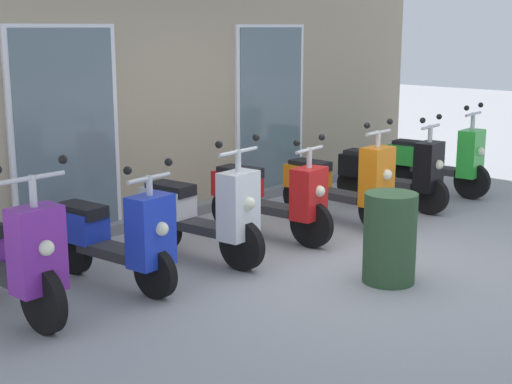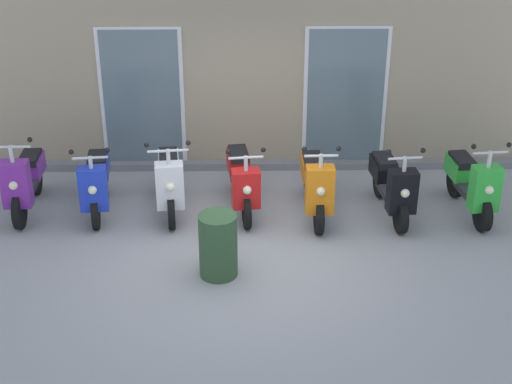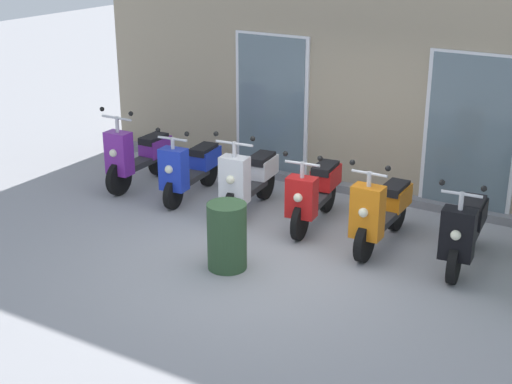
{
  "view_description": "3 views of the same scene",
  "coord_description": "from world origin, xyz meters",
  "px_view_note": "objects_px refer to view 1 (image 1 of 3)",
  "views": [
    {
      "loc": [
        -5.81,
        -4.14,
        2.27
      ],
      "look_at": [
        -0.73,
        0.7,
        0.71
      ],
      "focal_mm": 52.18,
      "sensor_mm": 36.0,
      "label": 1
    },
    {
      "loc": [
        0.03,
        -8.58,
        5.16
      ],
      "look_at": [
        0.16,
        0.5,
        0.6
      ],
      "focal_mm": 53.22,
      "sensor_mm": 36.0,
      "label": 2
    },
    {
      "loc": [
        4.22,
        -7.36,
        4.04
      ],
      "look_at": [
        -0.63,
        0.61,
        0.54
      ],
      "focal_mm": 52.43,
      "sensor_mm": 36.0,
      "label": 3
    }
  ],
  "objects_px": {
    "traffic_cone": "(470,166)",
    "trash_bin": "(390,238)",
    "scooter_blue": "(114,235)",
    "scooter_orange": "(341,184)",
    "scooter_purple": "(7,257)",
    "scooter_black": "(393,172)",
    "scooter_white": "(203,212)",
    "scooter_red": "(270,196)",
    "scooter_green": "(439,160)"
  },
  "relations": [
    {
      "from": "traffic_cone",
      "to": "trash_bin",
      "type": "bearing_deg",
      "value": -160.56
    },
    {
      "from": "scooter_blue",
      "to": "scooter_orange",
      "type": "bearing_deg",
      "value": -2.8
    },
    {
      "from": "scooter_purple",
      "to": "scooter_black",
      "type": "distance_m",
      "value": 5.19
    },
    {
      "from": "scooter_orange",
      "to": "scooter_blue",
      "type": "bearing_deg",
      "value": 177.2
    },
    {
      "from": "scooter_orange",
      "to": "scooter_white",
      "type": "bearing_deg",
      "value": 176.35
    },
    {
      "from": "traffic_cone",
      "to": "scooter_purple",
      "type": "bearing_deg",
      "value": 179.01
    },
    {
      "from": "scooter_red",
      "to": "trash_bin",
      "type": "bearing_deg",
      "value": -99.47
    },
    {
      "from": "scooter_green",
      "to": "scooter_purple",
      "type": "bearing_deg",
      "value": 178.61
    },
    {
      "from": "scooter_blue",
      "to": "scooter_green",
      "type": "bearing_deg",
      "value": -1.56
    },
    {
      "from": "scooter_black",
      "to": "scooter_green",
      "type": "height_order",
      "value": "scooter_green"
    },
    {
      "from": "scooter_white",
      "to": "scooter_orange",
      "type": "distance_m",
      "value": 2.07
    },
    {
      "from": "scooter_white",
      "to": "scooter_red",
      "type": "bearing_deg",
      "value": 2.15
    },
    {
      "from": "scooter_black",
      "to": "scooter_green",
      "type": "xyz_separation_m",
      "value": [
        1.13,
        0.01,
        0.01
      ]
    },
    {
      "from": "scooter_orange",
      "to": "scooter_black",
      "type": "distance_m",
      "value": 1.08
    },
    {
      "from": "scooter_orange",
      "to": "scooter_black",
      "type": "xyz_separation_m",
      "value": [
        1.08,
        -0.01,
        -0.01
      ]
    },
    {
      "from": "scooter_black",
      "to": "trash_bin",
      "type": "height_order",
      "value": "scooter_black"
    },
    {
      "from": "scooter_purple",
      "to": "traffic_cone",
      "type": "xyz_separation_m",
      "value": [
        7.29,
        -0.13,
        -0.24
      ]
    },
    {
      "from": "scooter_black",
      "to": "scooter_green",
      "type": "relative_size",
      "value": 1.01
    },
    {
      "from": "scooter_blue",
      "to": "traffic_cone",
      "type": "xyz_separation_m",
      "value": [
        6.28,
        -0.12,
        -0.21
      ]
    },
    {
      "from": "scooter_blue",
      "to": "scooter_orange",
      "type": "xyz_separation_m",
      "value": [
        3.11,
        -0.15,
        0.01
      ]
    },
    {
      "from": "scooter_orange",
      "to": "traffic_cone",
      "type": "height_order",
      "value": "scooter_orange"
    },
    {
      "from": "scooter_black",
      "to": "trash_bin",
      "type": "xyz_separation_m",
      "value": [
        -2.4,
        -1.55,
        -0.06
      ]
    },
    {
      "from": "scooter_purple",
      "to": "scooter_black",
      "type": "bearing_deg",
      "value": -1.83
    },
    {
      "from": "scooter_purple",
      "to": "scooter_black",
      "type": "relative_size",
      "value": 1.01
    },
    {
      "from": "scooter_red",
      "to": "scooter_green",
      "type": "height_order",
      "value": "scooter_green"
    },
    {
      "from": "scooter_black",
      "to": "scooter_green",
      "type": "bearing_deg",
      "value": 0.63
    },
    {
      "from": "scooter_white",
      "to": "scooter_green",
      "type": "relative_size",
      "value": 1.01
    },
    {
      "from": "scooter_orange",
      "to": "scooter_black",
      "type": "relative_size",
      "value": 1.04
    },
    {
      "from": "scooter_blue",
      "to": "trash_bin",
      "type": "distance_m",
      "value": 2.47
    },
    {
      "from": "scooter_red",
      "to": "scooter_blue",
      "type": "bearing_deg",
      "value": -179.5
    },
    {
      "from": "scooter_purple",
      "to": "trash_bin",
      "type": "relative_size",
      "value": 1.89
    },
    {
      "from": "scooter_purple",
      "to": "trash_bin",
      "type": "xyz_separation_m",
      "value": [
        2.79,
        -1.71,
        -0.08
      ]
    },
    {
      "from": "scooter_red",
      "to": "scooter_orange",
      "type": "xyz_separation_m",
      "value": [
        1.04,
        -0.17,
        -0.0
      ]
    },
    {
      "from": "scooter_purple",
      "to": "scooter_black",
      "type": "xyz_separation_m",
      "value": [
        5.19,
        -0.17,
        -0.03
      ]
    },
    {
      "from": "scooter_black",
      "to": "traffic_cone",
      "type": "relative_size",
      "value": 2.98
    },
    {
      "from": "trash_bin",
      "to": "scooter_orange",
      "type": "bearing_deg",
      "value": 49.55
    },
    {
      "from": "scooter_purple",
      "to": "traffic_cone",
      "type": "height_order",
      "value": "scooter_purple"
    },
    {
      "from": "scooter_orange",
      "to": "trash_bin",
      "type": "distance_m",
      "value": 2.04
    },
    {
      "from": "scooter_blue",
      "to": "scooter_black",
      "type": "relative_size",
      "value": 0.98
    },
    {
      "from": "scooter_blue",
      "to": "scooter_green",
      "type": "relative_size",
      "value": 0.99
    },
    {
      "from": "scooter_purple",
      "to": "scooter_green",
      "type": "relative_size",
      "value": 1.02
    },
    {
      "from": "traffic_cone",
      "to": "scooter_red",
      "type": "bearing_deg",
      "value": 178.17
    },
    {
      "from": "scooter_red",
      "to": "traffic_cone",
      "type": "distance_m",
      "value": 4.22
    },
    {
      "from": "scooter_purple",
      "to": "scooter_white",
      "type": "height_order",
      "value": "scooter_purple"
    },
    {
      "from": "scooter_black",
      "to": "trash_bin",
      "type": "relative_size",
      "value": 1.88
    },
    {
      "from": "scooter_blue",
      "to": "scooter_green",
      "type": "height_order",
      "value": "scooter_green"
    },
    {
      "from": "scooter_white",
      "to": "trash_bin",
      "type": "xyz_separation_m",
      "value": [
        0.74,
        -1.68,
        -0.08
      ]
    },
    {
      "from": "scooter_green",
      "to": "trash_bin",
      "type": "xyz_separation_m",
      "value": [
        -3.53,
        -1.56,
        -0.06
      ]
    },
    {
      "from": "scooter_white",
      "to": "traffic_cone",
      "type": "distance_m",
      "value": 5.24
    },
    {
      "from": "scooter_purple",
      "to": "trash_bin",
      "type": "bearing_deg",
      "value": -31.56
    }
  ]
}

